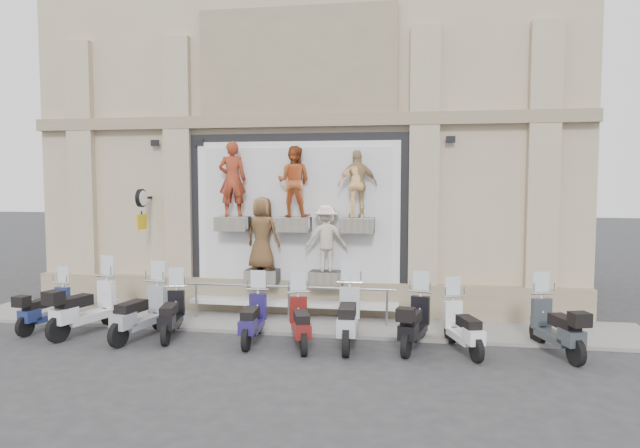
# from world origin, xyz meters

# --- Properties ---
(ground) EXTENTS (90.00, 90.00, 0.00)m
(ground) POSITION_xyz_m (0.00, 0.00, 0.00)
(ground) COLOR #2E2E30
(ground) RESTS_ON ground
(sidewalk) EXTENTS (16.00, 2.20, 0.08)m
(sidewalk) POSITION_xyz_m (0.00, 2.10, 0.04)
(sidewalk) COLOR gray
(sidewalk) RESTS_ON ground
(building) EXTENTS (14.00, 8.60, 12.00)m
(building) POSITION_xyz_m (0.00, 7.00, 6.00)
(building) COLOR tan
(building) RESTS_ON ground
(shop_vitrine) EXTENTS (5.60, 0.83, 4.30)m
(shop_vitrine) POSITION_xyz_m (0.02, 2.74, 2.42)
(shop_vitrine) COLOR black
(shop_vitrine) RESTS_ON ground
(guard_rail) EXTENTS (5.06, 0.10, 0.93)m
(guard_rail) POSITION_xyz_m (0.00, 2.00, 0.47)
(guard_rail) COLOR #9EA0A5
(guard_rail) RESTS_ON ground
(clock_sign_bracket) EXTENTS (0.10, 0.80, 1.02)m
(clock_sign_bracket) POSITION_xyz_m (-3.90, 2.47, 2.80)
(clock_sign_bracket) COLOR black
(clock_sign_bracket) RESTS_ON ground
(scooter_a) EXTENTS (0.73, 1.75, 1.38)m
(scooter_a) POSITION_xyz_m (-5.32, 0.59, 0.69)
(scooter_a) COLOR navy
(scooter_a) RESTS_ON ground
(scooter_b) EXTENTS (1.10, 2.14, 1.67)m
(scooter_b) POSITION_xyz_m (-4.25, 0.44, 0.84)
(scooter_b) COLOR silver
(scooter_b) RESTS_ON ground
(scooter_c) EXTENTS (0.91, 2.04, 1.60)m
(scooter_c) POSITION_xyz_m (-2.87, 0.30, 0.80)
(scooter_c) COLOR gray
(scooter_c) RESTS_ON ground
(scooter_d) EXTENTS (0.89, 1.83, 1.43)m
(scooter_d) POSITION_xyz_m (-2.25, 0.50, 0.72)
(scooter_d) COLOR black
(scooter_d) RESTS_ON ground
(scooter_e) EXTENTS (0.65, 1.80, 1.43)m
(scooter_e) POSITION_xyz_m (-0.41, 0.43, 0.72)
(scooter_e) COLOR #1E164E
(scooter_e) RESTS_ON ground
(scooter_f) EXTENTS (1.01, 1.84, 1.43)m
(scooter_f) POSITION_xyz_m (0.64, 0.30, 0.72)
(scooter_f) COLOR #5E1310
(scooter_f) RESTS_ON ground
(scooter_g) EXTENTS (0.74, 2.11, 1.69)m
(scooter_g) POSITION_xyz_m (1.59, 0.52, 0.84)
(scooter_g) COLOR #ABAEB2
(scooter_g) RESTS_ON ground
(scooter_h) EXTENTS (0.92, 1.91, 1.49)m
(scooter_h) POSITION_xyz_m (2.93, 0.54, 0.75)
(scooter_h) COLOR black
(scooter_h) RESTS_ON ground
(scooter_i) EXTENTS (1.04, 1.81, 1.42)m
(scooter_i) POSITION_xyz_m (3.88, 0.45, 0.71)
(scooter_i) COLOR silver
(scooter_i) RESTS_ON ground
(scooter_j) EXTENTS (1.09, 1.97, 1.53)m
(scooter_j) POSITION_xyz_m (5.65, 0.61, 0.77)
(scooter_j) COLOR #2E3439
(scooter_j) RESTS_ON ground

